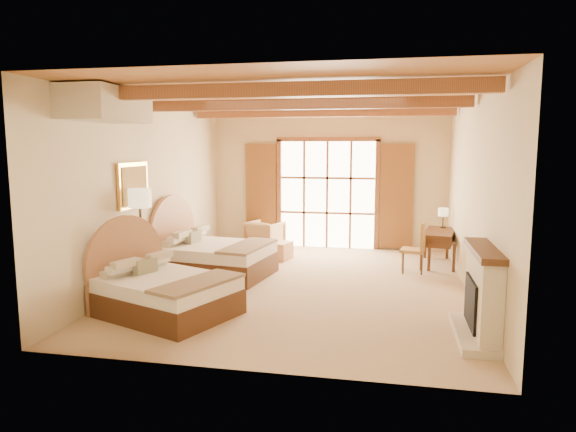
% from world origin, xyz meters
% --- Properties ---
extents(floor, '(7.00, 7.00, 0.00)m').
position_xyz_m(floor, '(0.00, 0.00, 0.00)').
color(floor, tan).
rests_on(floor, ground).
extents(wall_back, '(5.50, 0.00, 5.50)m').
position_xyz_m(wall_back, '(0.00, 3.50, 1.60)').
color(wall_back, beige).
rests_on(wall_back, ground).
extents(wall_left, '(0.00, 7.00, 7.00)m').
position_xyz_m(wall_left, '(-2.75, 0.00, 1.60)').
color(wall_left, beige).
rests_on(wall_left, ground).
extents(wall_right, '(0.00, 7.00, 7.00)m').
position_xyz_m(wall_right, '(2.75, 0.00, 1.60)').
color(wall_right, beige).
rests_on(wall_right, ground).
extents(ceiling, '(7.00, 7.00, 0.00)m').
position_xyz_m(ceiling, '(0.00, 0.00, 3.20)').
color(ceiling, '#B76E3C').
rests_on(ceiling, ground).
extents(ceiling_beams, '(5.39, 4.60, 0.18)m').
position_xyz_m(ceiling_beams, '(0.00, 0.00, 3.08)').
color(ceiling_beams, '#945934').
rests_on(ceiling_beams, ceiling).
extents(french_doors, '(3.95, 0.08, 2.60)m').
position_xyz_m(french_doors, '(0.00, 3.44, 1.25)').
color(french_doors, white).
rests_on(french_doors, ground).
extents(fireplace, '(0.46, 1.40, 1.16)m').
position_xyz_m(fireplace, '(2.60, -2.00, 0.51)').
color(fireplace, beige).
rests_on(fireplace, ground).
extents(painting, '(0.06, 0.95, 0.75)m').
position_xyz_m(painting, '(-2.70, -0.75, 1.75)').
color(painting, gold).
rests_on(painting, wall_left).
extents(canopy_valance, '(0.70, 1.40, 0.45)m').
position_xyz_m(canopy_valance, '(-2.40, -2.00, 2.95)').
color(canopy_valance, beige).
rests_on(canopy_valance, ceiling).
extents(bed_near, '(2.29, 1.94, 1.19)m').
position_xyz_m(bed_near, '(-1.76, -1.93, 0.36)').
color(bed_near, '#4C2F16').
rests_on(bed_near, floor).
extents(bed_far, '(2.15, 1.74, 1.28)m').
position_xyz_m(bed_far, '(-1.84, 0.36, 0.39)').
color(bed_far, '#4C2F16').
rests_on(bed_far, floor).
extents(nightstand, '(0.56, 0.56, 0.61)m').
position_xyz_m(nightstand, '(-2.42, -1.04, 0.30)').
color(nightstand, '#4C2F16').
rests_on(nightstand, floor).
extents(floor_lamp, '(0.36, 0.36, 1.71)m').
position_xyz_m(floor_lamp, '(-2.50, -0.95, 1.46)').
color(floor_lamp, '#322816').
rests_on(floor_lamp, floor).
extents(armchair, '(0.92, 0.94, 0.69)m').
position_xyz_m(armchair, '(-1.35, 2.76, 0.35)').
color(armchair, tan).
rests_on(armchair, floor).
extents(ottoman, '(0.62, 0.62, 0.37)m').
position_xyz_m(ottoman, '(-0.86, 1.94, 0.19)').
color(ottoman, '#B37954').
rests_on(ottoman, floor).
extents(desk, '(0.77, 1.37, 0.69)m').
position_xyz_m(desk, '(2.45, 2.09, 0.37)').
color(desk, '#4C2F16').
rests_on(desk, floor).
extents(desk_chair, '(0.50, 0.49, 0.97)m').
position_xyz_m(desk_chair, '(1.92, 1.30, 0.30)').
color(desk_chair, '#AD8548').
rests_on(desk_chair, floor).
extents(desk_lamp, '(0.21, 0.21, 0.42)m').
position_xyz_m(desk_lamp, '(2.56, 2.52, 1.01)').
color(desk_lamp, '#322816').
rests_on(desk_lamp, desk).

